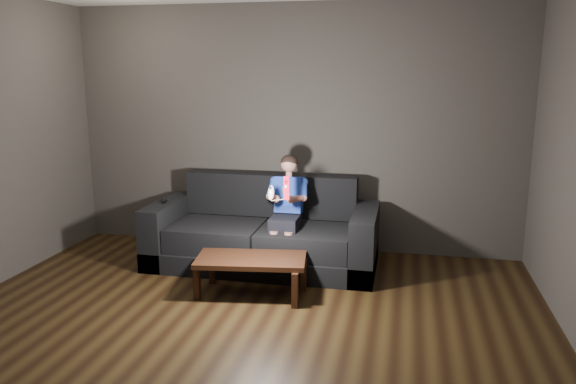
# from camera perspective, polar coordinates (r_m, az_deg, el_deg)

# --- Properties ---
(floor) EXTENTS (5.00, 5.00, 0.00)m
(floor) POSITION_cam_1_polar(r_m,az_deg,el_deg) (4.28, -6.54, -15.58)
(floor) COLOR black
(floor) RESTS_ON ground
(back_wall) EXTENTS (5.00, 0.04, 2.70)m
(back_wall) POSITION_cam_1_polar(r_m,az_deg,el_deg) (6.23, 0.47, 6.40)
(back_wall) COLOR #3F3B38
(back_wall) RESTS_ON ground
(sofa) EXTENTS (2.32, 1.00, 0.90)m
(sofa) POSITION_cam_1_polar(r_m,az_deg,el_deg) (5.85, -2.50, -4.60)
(sofa) COLOR black
(sofa) RESTS_ON floor
(child) EXTENTS (0.41, 0.50, 1.01)m
(child) POSITION_cam_1_polar(r_m,az_deg,el_deg) (5.61, -0.11, -0.86)
(child) COLOR black
(child) RESTS_ON sofa
(wii_remote_red) EXTENTS (0.07, 0.09, 0.22)m
(wii_remote_red) POSITION_cam_1_polar(r_m,az_deg,el_deg) (5.17, -0.18, 0.42)
(wii_remote_red) COLOR red
(wii_remote_red) RESTS_ON child
(nunchuk_white) EXTENTS (0.06, 0.09, 0.15)m
(nunchuk_white) POSITION_cam_1_polar(r_m,az_deg,el_deg) (5.22, -1.73, -0.08)
(nunchuk_white) COLOR white
(nunchuk_white) RESTS_ON child
(wii_remote_black) EXTENTS (0.07, 0.14, 0.03)m
(wii_remote_black) POSITION_cam_1_polar(r_m,az_deg,el_deg) (6.02, -12.42, -0.90)
(wii_remote_black) COLOR black
(wii_remote_black) RESTS_ON sofa
(coffee_table) EXTENTS (1.03, 0.61, 0.35)m
(coffee_table) POSITION_cam_1_polar(r_m,az_deg,el_deg) (5.07, -3.77, -7.15)
(coffee_table) COLOR black
(coffee_table) RESTS_ON floor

